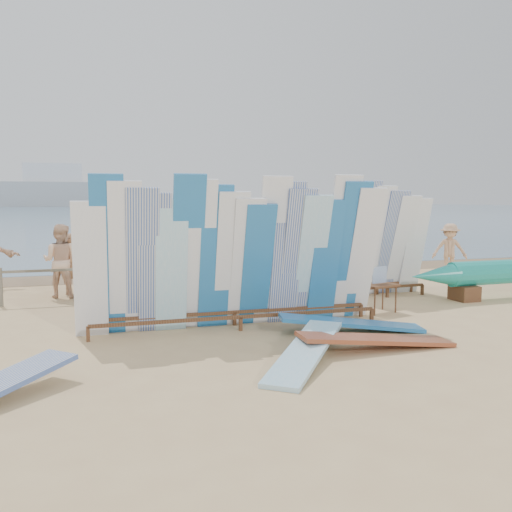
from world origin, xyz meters
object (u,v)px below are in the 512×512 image
object	(u,v)px
side_surfboard_rack	(383,245)
beachgoer_1	(73,264)
flat_board_b	(305,362)
beachgoer_2	(61,261)
beach_chair_left	(185,281)
beachgoer_10	(365,252)
flat_board_c	(376,349)
stroller	(207,272)
vendor_table	(379,297)
main_surfboard_rack	(238,259)
beachgoer_4	(189,259)
beachgoer_extra_0	(450,249)
beachgoer_5	(199,254)
flat_board_d	(351,332)
beachgoer_8	(343,253)
beachgoer_7	(292,249)
beach_chair_right	(215,277)
beachgoer_6	(181,261)

from	to	relation	value
side_surfboard_rack	beachgoer_1	bearing A→B (deg)	157.43
flat_board_b	beachgoer_2	xyz separation A→B (m)	(-3.77, 6.92, 0.93)
beachgoer_2	beach_chair_left	bearing A→B (deg)	-156.20
beachgoer_1	beachgoer_10	world-z (taller)	beachgoer_1
flat_board_c	stroller	distance (m)	7.14
flat_board_b	stroller	xyz separation A→B (m)	(0.05, 7.30, 0.45)
vendor_table	side_surfboard_rack	bearing A→B (deg)	43.49
beachgoer_1	flat_board_b	bearing A→B (deg)	-89.60
main_surfboard_rack	beachgoer_1	xyz separation A→B (m)	(-3.10, 4.87, -0.54)
beachgoer_4	beachgoer_2	size ratio (longest dim) A/B	0.91
beachgoer_extra_0	beachgoer_5	xyz separation A→B (m)	(-7.98, 1.60, -0.07)
vendor_table	flat_board_d	size ratio (longest dim) A/B	0.37
flat_board_b	flat_board_c	bearing A→B (deg)	50.03
flat_board_d	beachgoer_5	xyz separation A→B (m)	(-1.36, 7.55, 0.77)
stroller	beachgoer_4	xyz separation A→B (m)	(-0.55, -0.31, 0.40)
flat_board_d	beachgoer_8	distance (m)	5.80
vendor_table	flat_board_b	distance (m)	4.13
vendor_table	beachgoer_1	distance (m)	7.81
beachgoer_7	beachgoer_8	size ratio (longest dim) A/B	0.99
beach_chair_right	beachgoer_extra_0	size ratio (longest dim) A/B	0.55
main_surfboard_rack	beachgoer_2	distance (m)	5.64
beachgoer_1	main_surfboard_rack	bearing A→B (deg)	-82.67
vendor_table	flat_board_d	xyz separation A→B (m)	(-1.38, -1.39, -0.34)
side_surfboard_rack	stroller	world-z (taller)	side_surfboard_rack
beachgoer_extra_0	beachgoer_10	world-z (taller)	beachgoer_extra_0
beachgoer_10	beachgoer_7	bearing A→B (deg)	-37.22
beachgoer_1	beachgoer_6	bearing A→B (deg)	-28.71
beachgoer_7	beachgoer_1	bearing A→B (deg)	58.07
vendor_table	beachgoer_10	size ratio (longest dim) A/B	0.64
flat_board_d	flat_board_b	world-z (taller)	flat_board_b
flat_board_c	beachgoer_7	distance (m)	8.48
beachgoer_10	beachgoer_8	size ratio (longest dim) A/B	0.87
beach_chair_right	beachgoer_8	size ratio (longest dim) A/B	0.51
vendor_table	flat_board_d	world-z (taller)	vendor_table
beachgoer_extra_0	beachgoer_5	size ratio (longest dim) A/B	1.10
flat_board_c	stroller	world-z (taller)	stroller
main_surfboard_rack	side_surfboard_rack	xyz separation A→B (m)	(4.45, 2.25, -0.02)
beach_chair_right	beachgoer_7	bearing A→B (deg)	32.61
main_surfboard_rack	beach_chair_right	xyz separation A→B (m)	(0.69, 4.94, -1.06)
beachgoer_extra_0	beachgoer_10	size ratio (longest dim) A/B	1.07
stroller	flat_board_d	bearing A→B (deg)	-99.07
beach_chair_left	beachgoer_6	xyz separation A→B (m)	(-0.10, -0.04, 0.55)
side_surfboard_rack	beachgoer_10	distance (m)	3.59
beach_chair_right	beachgoer_extra_0	bearing A→B (deg)	9.87
side_surfboard_rack	beachgoer_10	bearing A→B (deg)	64.88
beachgoer_4	beachgoer_7	xyz separation A→B (m)	(3.59, 1.58, 0.06)
beachgoer_4	beachgoer_8	xyz separation A→B (m)	(4.46, -0.29, 0.06)
beach_chair_right	beachgoer_5	size ratio (longest dim) A/B	0.61
beachgoer_8	beachgoer_4	bearing A→B (deg)	146.02
flat_board_c	beachgoer_2	bearing A→B (deg)	39.13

